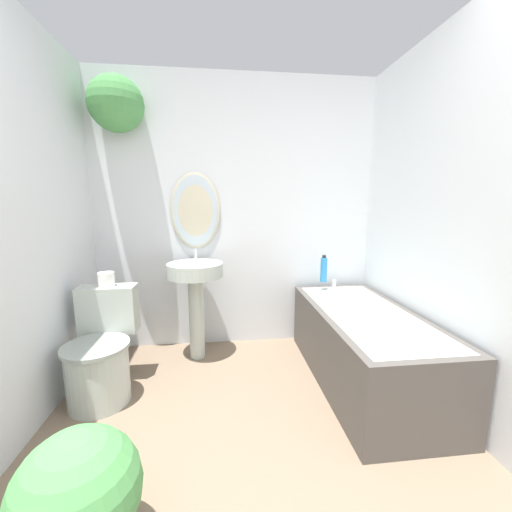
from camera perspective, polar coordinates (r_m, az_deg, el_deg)
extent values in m
cube|color=silver|center=(2.87, -3.49, 7.48)|extent=(2.59, 0.06, 2.40)
ellipsoid|color=beige|center=(2.82, -10.94, 8.07)|extent=(0.43, 0.02, 0.66)
ellipsoid|color=silver|center=(2.82, -10.94, 8.07)|extent=(0.39, 0.01, 0.62)
cylinder|color=#47474C|center=(2.94, -24.26, 25.73)|extent=(0.19, 0.19, 0.11)
sphere|color=#4C934C|center=(2.92, -24.12, 23.94)|extent=(0.42, 0.42, 0.42)
cube|color=silver|center=(2.18, 34.30, 5.16)|extent=(0.06, 2.49, 2.40)
cylinder|color=#B2BCB2|center=(2.43, -26.74, -18.83)|extent=(0.38, 0.38, 0.38)
cylinder|color=#97A097|center=(2.34, -27.13, -14.43)|extent=(0.41, 0.41, 0.02)
cube|color=#B2BCB2|center=(2.53, -25.21, -8.67)|extent=(0.39, 0.17, 0.34)
cylinder|color=#B2BCB2|center=(2.74, -10.73, -10.89)|extent=(0.13, 0.13, 0.71)
cylinder|color=#B2BCB2|center=(2.63, -11.01, -2.49)|extent=(0.46, 0.46, 0.11)
cylinder|color=silver|center=(2.73, -10.88, 0.25)|extent=(0.02, 0.02, 0.10)
cube|color=#4C4742|center=(2.52, 19.00, -15.34)|extent=(0.68, 1.47, 0.53)
cube|color=#B2BCB2|center=(2.43, 19.33, -10.03)|extent=(0.58, 1.37, 0.04)
cylinder|color=silver|center=(2.97, 14.03, -5.00)|extent=(0.04, 0.04, 0.08)
cylinder|color=#2D84C6|center=(2.86, 12.21, -2.45)|extent=(0.06, 0.06, 0.22)
cylinder|color=black|center=(2.83, 12.30, -0.09)|extent=(0.03, 0.03, 0.02)
sphere|color=#4C934C|center=(1.50, -29.64, -33.31)|extent=(0.43, 0.43, 0.43)
cylinder|color=white|center=(2.48, -25.57, -3.84)|extent=(0.11, 0.11, 0.10)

